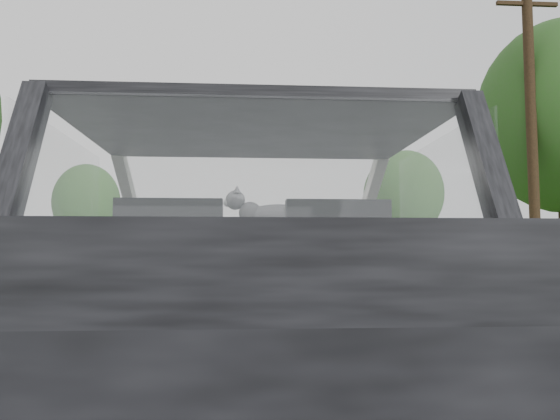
{
  "coord_description": "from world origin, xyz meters",
  "views": [
    {
      "loc": [
        -0.06,
        -2.98,
        0.83
      ],
      "look_at": [
        0.19,
        0.53,
        1.11
      ],
      "focal_mm": 35.0,
      "sensor_mm": 36.0,
      "label": 1
    }
  ],
  "objects": [
    {
      "name": "utility_pole",
      "position": [
        7.25,
        10.15,
        4.03
      ],
      "size": [
        0.33,
        0.33,
        8.07
      ],
      "primitive_type": "cylinder",
      "rotation": [
        0.0,
        0.0,
        -0.34
      ],
      "color": "#3D2717",
      "rests_on": "ground"
    },
    {
      "name": "steering_wheel",
      "position": [
        -0.4,
        0.33,
        0.92
      ],
      "size": [
        0.36,
        0.36,
        0.04
      ],
      "primitive_type": "torus",
      "color": "black",
      "rests_on": "dashboard"
    },
    {
      "name": "cat",
      "position": [
        0.18,
        0.67,
        1.09
      ],
      "size": [
        0.65,
        0.24,
        0.29
      ],
      "primitive_type": "ellipsoid",
      "rotation": [
        0.0,
        0.0,
        -0.07
      ],
      "color": "slate",
      "rests_on": "dashboard"
    },
    {
      "name": "subject_car",
      "position": [
        0.0,
        0.0,
        0.72
      ],
      "size": [
        1.8,
        4.0,
        1.45
      ],
      "primitive_type": "cube",
      "color": "#27282C",
      "rests_on": "ground"
    },
    {
      "name": "dashboard",
      "position": [
        0.0,
        0.62,
        0.85
      ],
      "size": [
        1.58,
        0.45,
        0.3
      ],
      "primitive_type": "cube",
      "color": "black",
      "rests_on": "subject_car"
    },
    {
      "name": "tree_3",
      "position": [
        11.92,
        37.86,
        4.08
      ],
      "size": [
        5.62,
        5.62,
        8.15
      ],
      "primitive_type": null,
      "rotation": [
        0.0,
        0.0,
        0.05
      ],
      "color": "#25511B",
      "rests_on": "ground"
    },
    {
      "name": "driver_seat",
      "position": [
        -0.4,
        -0.29,
        0.88
      ],
      "size": [
        0.5,
        0.72,
        0.42
      ],
      "primitive_type": "cube",
      "color": "black",
      "rests_on": "subject_car"
    },
    {
      "name": "tree_2",
      "position": [
        10.45,
        31.16,
        3.62
      ],
      "size": [
        6.09,
        6.09,
        7.23
      ],
      "primitive_type": null,
      "rotation": [
        0.0,
        0.0,
        -0.34
      ],
      "color": "#25511B",
      "rests_on": "ground"
    },
    {
      "name": "other_car",
      "position": [
        -1.0,
        25.4,
        0.81
      ],
      "size": [
        2.61,
        5.15,
        1.62
      ],
      "primitive_type": "imported",
      "rotation": [
        0.0,
        0.0,
        0.14
      ],
      "color": "silver",
      "rests_on": "ground"
    },
    {
      "name": "highway_sign",
      "position": [
        6.71,
        26.03,
        1.09
      ],
      "size": [
        0.33,
        0.86,
        2.18
      ],
      "primitive_type": "cube",
      "rotation": [
        0.0,
        0.0,
        0.29
      ],
      "color": "#0B441E",
      "rests_on": "ground"
    },
    {
      "name": "ground",
      "position": [
        0.0,
        0.0,
        0.0
      ],
      "size": [
        140.0,
        140.0,
        0.0
      ],
      "primitive_type": "plane",
      "color": "black",
      "rests_on": "ground"
    },
    {
      "name": "tree_6",
      "position": [
        -9.73,
        31.52,
        3.1
      ],
      "size": [
        5.39,
        5.39,
        6.21
      ],
      "primitive_type": null,
      "rotation": [
        0.0,
        0.0,
        0.41
      ],
      "color": "#25511B",
      "rests_on": "ground"
    },
    {
      "name": "passenger_seat",
      "position": [
        0.4,
        -0.29,
        0.88
      ],
      "size": [
        0.5,
        0.72,
        0.42
      ],
      "primitive_type": "cube",
      "color": "black",
      "rests_on": "subject_car"
    },
    {
      "name": "guardrail",
      "position": [
        4.3,
        10.0,
        0.58
      ],
      "size": [
        0.05,
        90.0,
        0.32
      ],
      "primitive_type": "cube",
      "color": "#A2A2A2",
      "rests_on": "ground"
    }
  ]
}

